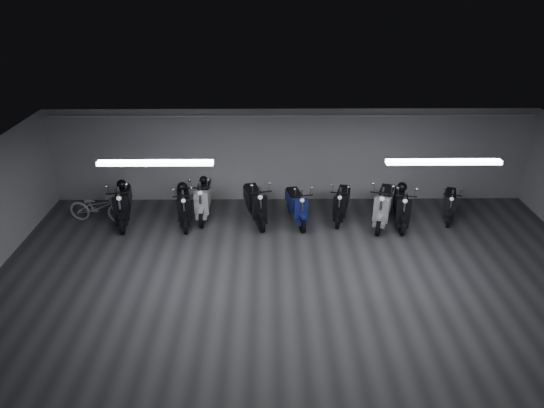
{
  "coord_description": "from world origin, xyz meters",
  "views": [
    {
      "loc": [
        -0.67,
        -8.66,
        6.48
      ],
      "look_at": [
        -0.56,
        2.5,
        1.05
      ],
      "focal_mm": 32.85,
      "sensor_mm": 36.0,
      "label": 1
    }
  ],
  "objects_px": {
    "scooter_1": "(183,201)",
    "helmet_2": "(122,184)",
    "scooter_5": "(342,198)",
    "helmet_0": "(402,187)",
    "helmet_3": "(204,180)",
    "helmet_1": "(182,187)",
    "scooter_4": "(297,201)",
    "bicycle": "(97,204)",
    "scooter_0": "(122,199)",
    "scooter_2": "(203,193)",
    "scooter_8": "(402,201)",
    "scooter_9": "(450,199)",
    "scooter_3": "(255,198)",
    "scooter_6": "(384,199)"
  },
  "relations": [
    {
      "from": "helmet_1",
      "to": "scooter_6",
      "type": "bearing_deg",
      "value": -3.81
    },
    {
      "from": "helmet_3",
      "to": "scooter_1",
      "type": "bearing_deg",
      "value": -126.55
    },
    {
      "from": "bicycle",
      "to": "helmet_3",
      "type": "relative_size",
      "value": 7.14
    },
    {
      "from": "scooter_3",
      "to": "helmet_2",
      "type": "xyz_separation_m",
      "value": [
        -3.66,
        0.24,
        0.31
      ]
    },
    {
      "from": "helmet_3",
      "to": "helmet_1",
      "type": "bearing_deg",
      "value": -142.15
    },
    {
      "from": "scooter_3",
      "to": "scooter_6",
      "type": "relative_size",
      "value": 0.96
    },
    {
      "from": "scooter_0",
      "to": "scooter_4",
      "type": "xyz_separation_m",
      "value": [
        4.74,
        -0.04,
        -0.06
      ]
    },
    {
      "from": "scooter_2",
      "to": "helmet_3",
      "type": "relative_size",
      "value": 8.28
    },
    {
      "from": "scooter_3",
      "to": "helmet_1",
      "type": "distance_m",
      "value": 2.02
    },
    {
      "from": "bicycle",
      "to": "helmet_3",
      "type": "xyz_separation_m",
      "value": [
        2.86,
        0.56,
        0.47
      ]
    },
    {
      "from": "scooter_4",
      "to": "scooter_5",
      "type": "relative_size",
      "value": 1.03
    },
    {
      "from": "scooter_3",
      "to": "helmet_0",
      "type": "bearing_deg",
      "value": -14.28
    },
    {
      "from": "scooter_4",
      "to": "scooter_9",
      "type": "xyz_separation_m",
      "value": [
        4.26,
        0.17,
        -0.07
      ]
    },
    {
      "from": "scooter_8",
      "to": "scooter_9",
      "type": "bearing_deg",
      "value": 19.39
    },
    {
      "from": "scooter_5",
      "to": "helmet_0",
      "type": "xyz_separation_m",
      "value": [
        1.61,
        -0.06,
        0.35
      ]
    },
    {
      "from": "scooter_4",
      "to": "scooter_9",
      "type": "distance_m",
      "value": 4.26
    },
    {
      "from": "helmet_3",
      "to": "scooter_2",
      "type": "bearing_deg",
      "value": -89.83
    },
    {
      "from": "scooter_4",
      "to": "scooter_8",
      "type": "distance_m",
      "value": 2.83
    },
    {
      "from": "scooter_1",
      "to": "helmet_2",
      "type": "height_order",
      "value": "scooter_1"
    },
    {
      "from": "scooter_0",
      "to": "scooter_3",
      "type": "distance_m",
      "value": 3.61
    },
    {
      "from": "bicycle",
      "to": "helmet_2",
      "type": "xyz_separation_m",
      "value": [
        0.67,
        0.21,
        0.49
      ]
    },
    {
      "from": "scooter_2",
      "to": "helmet_2",
      "type": "distance_m",
      "value": 2.22
    },
    {
      "from": "helmet_1",
      "to": "scooter_8",
      "type": "bearing_deg",
      "value": -3.4
    },
    {
      "from": "scooter_0",
      "to": "helmet_2",
      "type": "height_order",
      "value": "scooter_0"
    },
    {
      "from": "scooter_0",
      "to": "scooter_9",
      "type": "distance_m",
      "value": 9.0
    },
    {
      "from": "scooter_6",
      "to": "helmet_3",
      "type": "bearing_deg",
      "value": -168.21
    },
    {
      "from": "scooter_2",
      "to": "scooter_9",
      "type": "xyz_separation_m",
      "value": [
        6.84,
        -0.21,
        -0.12
      ]
    },
    {
      "from": "scooter_2",
      "to": "scooter_4",
      "type": "relative_size",
      "value": 1.09
    },
    {
      "from": "scooter_0",
      "to": "helmet_2",
      "type": "relative_size",
      "value": 7.27
    },
    {
      "from": "helmet_2",
      "to": "scooter_5",
      "type": "bearing_deg",
      "value": -1.09
    },
    {
      "from": "helmet_0",
      "to": "helmet_1",
      "type": "relative_size",
      "value": 0.96
    },
    {
      "from": "scooter_5",
      "to": "helmet_2",
      "type": "xyz_separation_m",
      "value": [
        -6.04,
        0.11,
        0.39
      ]
    },
    {
      "from": "bicycle",
      "to": "helmet_0",
      "type": "relative_size",
      "value": 6.06
    },
    {
      "from": "scooter_2",
      "to": "scooter_8",
      "type": "xyz_separation_m",
      "value": [
        5.41,
        -0.5,
        -0.03
      ]
    },
    {
      "from": "helmet_1",
      "to": "scooter_9",
      "type": "bearing_deg",
      "value": -0.44
    },
    {
      "from": "scooter_1",
      "to": "scooter_3",
      "type": "distance_m",
      "value": 1.95
    },
    {
      "from": "scooter_4",
      "to": "bicycle",
      "type": "xyz_separation_m",
      "value": [
        -5.45,
        0.09,
        -0.12
      ]
    },
    {
      "from": "scooter_5",
      "to": "scooter_8",
      "type": "height_order",
      "value": "scooter_8"
    },
    {
      "from": "scooter_1",
      "to": "helmet_2",
      "type": "relative_size",
      "value": 6.72
    },
    {
      "from": "scooter_6",
      "to": "bicycle",
      "type": "relative_size",
      "value": 1.2
    },
    {
      "from": "helmet_3",
      "to": "scooter_4",
      "type": "bearing_deg",
      "value": -14.01
    },
    {
      "from": "scooter_5",
      "to": "scooter_0",
      "type": "bearing_deg",
      "value": -162.85
    },
    {
      "from": "helmet_0",
      "to": "helmet_1",
      "type": "bearing_deg",
      "value": 179.05
    },
    {
      "from": "scooter_4",
      "to": "bicycle",
      "type": "distance_m",
      "value": 5.45
    },
    {
      "from": "scooter_5",
      "to": "scooter_8",
      "type": "bearing_deg",
      "value": 4.52
    },
    {
      "from": "scooter_0",
      "to": "helmet_0",
      "type": "distance_m",
      "value": 7.61
    },
    {
      "from": "scooter_8",
      "to": "scooter_2",
      "type": "bearing_deg",
      "value": -177.61
    },
    {
      "from": "scooter_0",
      "to": "bicycle",
      "type": "relative_size",
      "value": 1.17
    },
    {
      "from": "scooter_5",
      "to": "scooter_2",
      "type": "bearing_deg",
      "value": -167.13
    },
    {
      "from": "scooter_1",
      "to": "helmet_0",
      "type": "relative_size",
      "value": 6.56
    }
  ]
}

